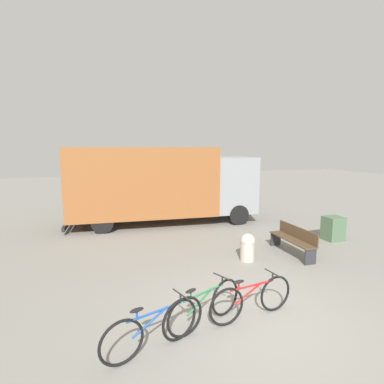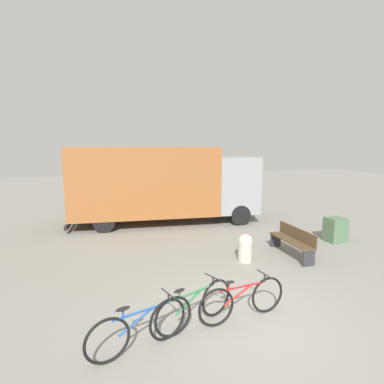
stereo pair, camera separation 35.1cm
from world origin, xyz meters
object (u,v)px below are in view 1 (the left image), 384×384
at_px(park_bench, 294,239).
at_px(utility_box, 333,228).
at_px(delivery_truck, 161,182).
at_px(bicycle_far, 252,299).
at_px(bicycle_middle, 204,306).
at_px(bicycle_near, 155,328).
at_px(bollard_near_bench, 248,246).

bearing_deg(park_bench, utility_box, -69.92).
xyz_separation_m(delivery_truck, park_bench, (2.75, -4.91, -1.23)).
bearing_deg(bicycle_far, utility_box, 25.75).
distance_m(delivery_truck, park_bench, 5.76).
relative_size(bicycle_middle, utility_box, 2.09).
relative_size(bicycle_near, utility_box, 2.16).
relative_size(delivery_truck, bollard_near_bench, 10.12).
bearing_deg(bicycle_near, delivery_truck, 58.81).
bearing_deg(utility_box, delivery_truck, 139.01).
distance_m(bicycle_near, utility_box, 7.65).
distance_m(bicycle_middle, bollard_near_bench, 3.34).
distance_m(delivery_truck, bicycle_middle, 7.55).
distance_m(bicycle_far, bollard_near_bench, 2.84).
xyz_separation_m(bicycle_middle, utility_box, (5.90, 3.14, 0.03)).
bearing_deg(delivery_truck, bicycle_far, -85.19).
xyz_separation_m(delivery_truck, utility_box, (4.86, -4.23, -1.28)).
distance_m(bicycle_middle, utility_box, 6.69).
bearing_deg(bicycle_far, delivery_truck, 82.29).
bearing_deg(bollard_near_bench, bicycle_near, -138.87).
distance_m(park_bench, bollard_near_bench, 1.52).
bearing_deg(delivery_truck, utility_box, -35.26).
relative_size(park_bench, utility_box, 2.21).
xyz_separation_m(park_bench, bicycle_near, (-4.71, -2.78, -0.08)).
height_order(delivery_truck, park_bench, delivery_truck).
height_order(park_bench, bicycle_near, park_bench).
bearing_deg(delivery_truck, park_bench, -55.03).
xyz_separation_m(park_bench, utility_box, (2.12, 0.68, -0.06)).
bearing_deg(park_bench, bollard_near_bench, 92.15).
bearing_deg(bicycle_middle, utility_box, 5.50).
bearing_deg(bollard_near_bench, bicycle_middle, -132.65).
bearing_deg(utility_box, bollard_near_bench, -169.44).
height_order(park_bench, bicycle_far, park_bench).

